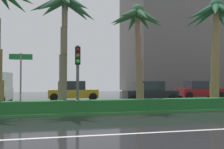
# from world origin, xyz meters

# --- Properties ---
(ground_plane) EXTENTS (90.00, 42.00, 0.10)m
(ground_plane) POSITION_xyz_m (0.00, 9.00, -0.05)
(ground_plane) COLOR black
(near_lane_divider_stripe) EXTENTS (81.00, 0.14, 0.01)m
(near_lane_divider_stripe) POSITION_xyz_m (0.00, 2.00, 0.00)
(near_lane_divider_stripe) COLOR white
(near_lane_divider_stripe) RESTS_ON ground_plane
(median_strip) EXTENTS (85.50, 4.00, 0.15)m
(median_strip) POSITION_xyz_m (0.00, 8.00, 0.07)
(median_strip) COLOR #2D6B33
(median_strip) RESTS_ON ground_plane
(median_hedge) EXTENTS (76.50, 0.70, 0.60)m
(median_hedge) POSITION_xyz_m (0.00, 6.60, 0.45)
(median_hedge) COLOR #1E6028
(median_hedge) RESTS_ON median_strip
(palm_tree_centre) EXTENTS (3.87, 3.97, 6.77)m
(palm_tree_centre) POSITION_xyz_m (1.76, 7.62, 5.54)
(palm_tree_centre) COLOR #6C614C
(palm_tree_centre) RESTS_ON median_strip
(palm_tree_centre_right) EXTENTS (3.67, 3.62, 6.42)m
(palm_tree_centre_right) POSITION_xyz_m (6.21, 8.05, 5.30)
(palm_tree_centre_right) COLOR brown
(palm_tree_centre_right) RESTS_ON median_strip
(palm_tree_mid_right) EXTENTS (4.19, 4.24, 6.88)m
(palm_tree_mid_right) POSITION_xyz_m (11.29, 7.39, 5.53)
(palm_tree_mid_right) COLOR olive
(palm_tree_mid_right) RESTS_ON median_strip
(traffic_signal_median_right) EXTENTS (0.28, 0.43, 3.53)m
(traffic_signal_median_right) POSITION_xyz_m (2.47, 6.88, 2.58)
(traffic_signal_median_right) COLOR #4C4C47
(traffic_signal_median_right) RESTS_ON median_strip
(street_name_sign) EXTENTS (1.10, 0.08, 3.00)m
(street_name_sign) POSITION_xyz_m (-0.34, 6.43, 2.08)
(street_name_sign) COLOR slate
(street_name_sign) RESTS_ON median_strip
(car_in_traffic_leading) EXTENTS (4.30, 2.02, 1.72)m
(car_in_traffic_leading) POSITION_xyz_m (2.48, 15.13, 0.83)
(car_in_traffic_leading) COLOR #B28C1E
(car_in_traffic_leading) RESTS_ON ground_plane
(car_in_traffic_second) EXTENTS (4.30, 2.02, 1.72)m
(car_in_traffic_second) POSITION_xyz_m (8.64, 12.30, 0.83)
(car_in_traffic_second) COLOR black
(car_in_traffic_second) RESTS_ON ground_plane
(car_in_traffic_third) EXTENTS (4.30, 2.02, 1.72)m
(car_in_traffic_third) POSITION_xyz_m (14.86, 14.87, 0.83)
(car_in_traffic_third) COLOR maroon
(car_in_traffic_third) RESTS_ON ground_plane
(building_far_right) EXTENTS (19.96, 12.93, 17.84)m
(building_far_right) POSITION_xyz_m (21.43, 28.02, 8.92)
(building_far_right) COLOR #605B59
(building_far_right) RESTS_ON ground_plane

